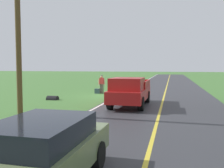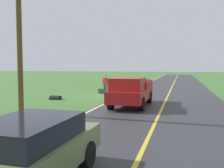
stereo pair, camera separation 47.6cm
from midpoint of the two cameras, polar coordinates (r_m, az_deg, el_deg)
ground_plane at (r=21.16m, az=-0.12°, el=-2.74°), size 200.00×200.00×0.00m
road_surface at (r=20.40m, az=13.14°, el=-3.10°), size 8.03×120.00×0.00m
lane_edge_line at (r=20.91m, az=2.57°, el=-2.81°), size 0.16×117.60×0.00m
lane_centre_line at (r=20.40m, az=13.14°, el=-3.09°), size 0.14×117.60×0.00m
hitchhiker_walking at (r=22.99m, az=-0.93°, el=0.25°), size 0.62×0.51×1.75m
suitcase_carried at (r=23.08m, az=-1.99°, el=-1.62°), size 0.47×0.23×0.45m
pickup_truck_passing at (r=15.60m, az=5.23°, el=-1.61°), size 2.13×5.42×1.82m
sedan_ahead_same_lane at (r=5.44m, az=-17.25°, el=-14.80°), size 1.94×4.41×1.41m
utility_pole_roadside at (r=14.11m, az=-19.54°, el=8.90°), size 0.28×0.28×7.50m
drainage_culvert at (r=19.29m, az=-12.13°, el=-3.49°), size 0.80×0.60×0.60m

